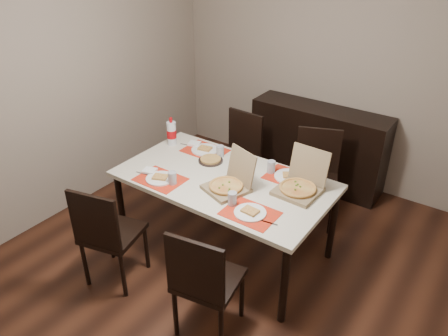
% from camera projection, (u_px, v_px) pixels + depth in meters
% --- Properties ---
extents(ground, '(3.80, 4.00, 0.02)m').
position_uv_depth(ground, '(227.00, 267.00, 3.84)').
color(ground, '#3D1F12').
rests_on(ground, ground).
extents(room_walls, '(3.84, 4.02, 2.62)m').
position_uv_depth(room_walls, '(260.00, 60.00, 3.29)').
color(room_walls, gray).
rests_on(room_walls, ground).
extents(sideboard, '(1.50, 0.40, 0.90)m').
position_uv_depth(sideboard, '(317.00, 146.00, 4.88)').
color(sideboard, black).
rests_on(sideboard, ground).
extents(dining_table, '(1.80, 1.00, 0.75)m').
position_uv_depth(dining_table, '(224.00, 185.00, 3.72)').
color(dining_table, beige).
rests_on(dining_table, ground).
extents(chair_near_left, '(0.51, 0.51, 0.93)m').
position_uv_depth(chair_near_left, '(107.00, 232.00, 3.43)').
color(chair_near_left, black).
rests_on(chair_near_left, ground).
extents(chair_near_right, '(0.49, 0.49, 0.93)m').
position_uv_depth(chair_near_right, '(204.00, 280.00, 2.97)').
color(chair_near_right, black).
rests_on(chair_near_right, ground).
extents(chair_far_left, '(0.44, 0.44, 0.93)m').
position_uv_depth(chair_far_left, '(238.00, 152.00, 4.61)').
color(chair_far_left, black).
rests_on(chair_far_left, ground).
extents(chair_far_right, '(0.55, 0.55, 0.93)m').
position_uv_depth(chair_far_right, '(316.00, 173.00, 4.24)').
color(chair_far_right, black).
rests_on(chair_far_right, ground).
extents(setting_near_left, '(0.46, 0.30, 0.11)m').
position_uv_depth(setting_near_left, '(162.00, 178.00, 3.65)').
color(setting_near_left, red).
rests_on(setting_near_left, dining_table).
extents(setting_near_right, '(0.45, 0.30, 0.11)m').
position_uv_depth(setting_near_right, '(245.00, 209.00, 3.26)').
color(setting_near_right, red).
rests_on(setting_near_right, dining_table).
extents(setting_far_left, '(0.51, 0.30, 0.11)m').
position_uv_depth(setting_far_left, '(207.00, 150.00, 4.10)').
color(setting_far_left, red).
rests_on(setting_far_left, dining_table).
extents(setting_far_right, '(0.44, 0.30, 0.11)m').
position_uv_depth(setting_far_right, '(285.00, 174.00, 3.70)').
color(setting_far_right, red).
rests_on(setting_far_right, dining_table).
extents(napkin_loose, '(0.13, 0.14, 0.02)m').
position_uv_depth(napkin_loose, '(231.00, 186.00, 3.56)').
color(napkin_loose, white).
rests_on(napkin_loose, dining_table).
extents(pizza_box_center, '(0.40, 0.43, 0.31)m').
position_uv_depth(pizza_box_center, '(229.00, 184.00, 3.51)').
color(pizza_box_center, '#786445').
rests_on(pizza_box_center, dining_table).
extents(pizza_box_right, '(0.34, 0.38, 0.33)m').
position_uv_depth(pizza_box_right, '(300.00, 185.00, 3.48)').
color(pizza_box_right, '#786445').
rests_on(pizza_box_right, dining_table).
extents(faina_plate, '(0.22, 0.22, 0.03)m').
position_uv_depth(faina_plate, '(211.00, 160.00, 3.94)').
color(faina_plate, black).
rests_on(faina_plate, dining_table).
extents(dip_bowl, '(0.17, 0.17, 0.03)m').
position_uv_depth(dip_bowl, '(244.00, 168.00, 3.81)').
color(dip_bowl, white).
rests_on(dip_bowl, dining_table).
extents(soda_bottle, '(0.09, 0.09, 0.28)m').
position_uv_depth(soda_bottle, '(172.00, 133.00, 4.19)').
color(soda_bottle, silver).
rests_on(soda_bottle, dining_table).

